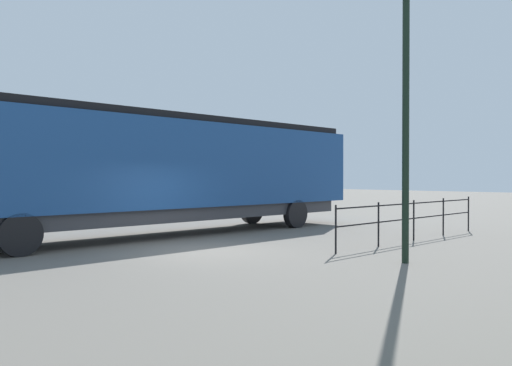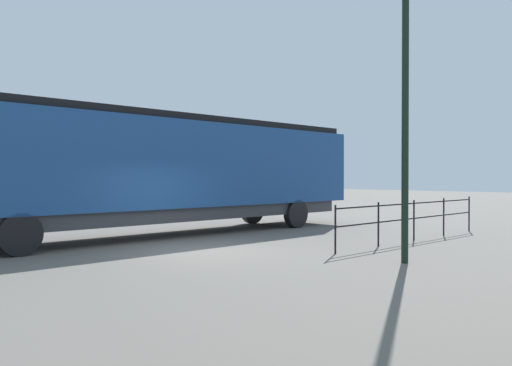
# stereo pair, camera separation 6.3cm
# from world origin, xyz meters

# --- Properties ---
(ground_plane) EXTENTS (120.00, 120.00, 0.00)m
(ground_plane) POSITION_xyz_m (0.00, 0.00, 0.00)
(ground_plane) COLOR #666059
(locomotive) EXTENTS (2.82, 16.22, 4.07)m
(locomotive) POSITION_xyz_m (-3.67, 1.84, 2.29)
(locomotive) COLOR navy
(locomotive) RESTS_ON ground_plane
(lamp_post) EXTENTS (0.49, 0.49, 6.60)m
(lamp_post) POSITION_xyz_m (4.79, 2.28, 4.51)
(lamp_post) COLOR black
(lamp_post) RESTS_ON ground_plane
(platform_fence) EXTENTS (0.05, 8.05, 1.28)m
(platform_fence) POSITION_xyz_m (2.84, 6.20, 0.82)
(platform_fence) COLOR black
(platform_fence) RESTS_ON ground_plane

